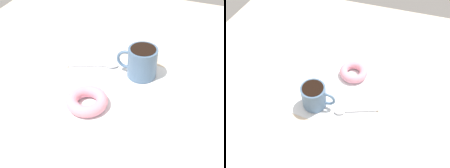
% 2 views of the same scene
% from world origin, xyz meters
% --- Properties ---
extents(ground_plane, '(1.20, 1.20, 0.02)m').
position_xyz_m(ground_plane, '(0.00, 0.00, -0.01)').
color(ground_plane, beige).
extents(napkin, '(0.33, 0.33, 0.00)m').
position_xyz_m(napkin, '(-0.02, 0.03, 0.00)').
color(napkin, white).
rests_on(napkin, ground_plane).
extents(coffee_cup, '(0.08, 0.11, 0.09)m').
position_xyz_m(coffee_cup, '(0.06, -0.02, 0.05)').
color(coffee_cup, slate).
rests_on(coffee_cup, napkin).
extents(donut, '(0.10, 0.10, 0.03)m').
position_xyz_m(donut, '(-0.10, 0.06, 0.02)').
color(donut, pink).
rests_on(donut, napkin).
extents(spoon, '(0.07, 0.14, 0.01)m').
position_xyz_m(spoon, '(0.06, 0.09, 0.01)').
color(spoon, silver).
rests_on(spoon, napkin).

